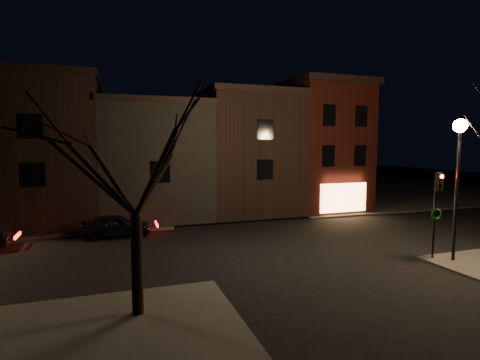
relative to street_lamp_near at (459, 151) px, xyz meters
name	(u,v)px	position (x,y,z in m)	size (l,w,h in m)	color
ground	(277,242)	(-6.20, 6.00, -5.18)	(120.00, 120.00, 0.00)	black
sidewalk_far_right	(358,189)	(13.80, 26.00, -5.12)	(30.00, 30.00, 0.12)	#2D2B28
corner_building	(317,145)	(1.80, 15.47, 0.22)	(6.50, 8.50, 10.50)	#3E100B
row_building_a	(242,152)	(-4.70, 16.50, -0.34)	(7.30, 10.30, 9.40)	black
row_building_b	(153,159)	(-11.95, 16.50, -0.85)	(7.80, 10.30, 8.40)	black
row_building_c	(47,150)	(-19.20, 16.50, -0.09)	(7.30, 10.30, 9.90)	black
street_lamp_near	(459,151)	(0.00, 0.00, 0.00)	(0.60, 0.60, 6.48)	black
traffic_signal	(437,202)	(-0.60, 0.49, -2.37)	(0.58, 0.38, 4.05)	black
bare_tree_left	(134,145)	(-14.20, -1.00, 0.25)	(5.60, 5.60, 7.50)	black
parked_car_a	(116,225)	(-14.77, 10.18, -4.50)	(1.60, 3.97, 1.35)	black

